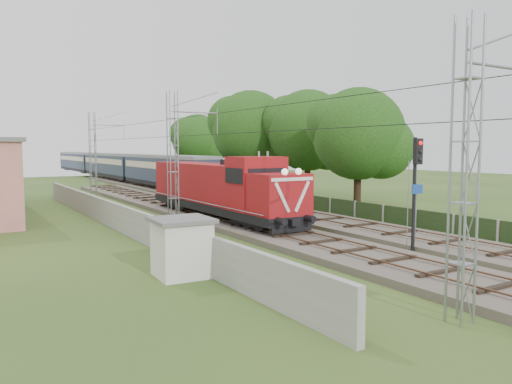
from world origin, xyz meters
TOP-DOWN VIEW (x-y plane):
  - ground at (0.00, 0.00)m, footprint 140.00×140.00m
  - track_main at (0.00, 7.00)m, footprint 4.20×70.00m
  - track_side at (5.00, 20.00)m, footprint 4.20×80.00m
  - catenary at (-2.95, 12.00)m, footprint 3.31×70.00m
  - boundary_wall at (-6.50, 12.00)m, footprint 0.25×40.00m
  - fence at (8.00, 3.00)m, footprint 0.12×32.00m
  - locomotive at (0.00, 11.64)m, footprint 2.78×15.89m
  - coach_rake at (5.00, 55.08)m, footprint 2.82×62.85m
  - signal_post at (2.84, -1.39)m, footprint 0.56×0.44m
  - relay_hut at (-7.40, 0.31)m, footprint 2.17×2.17m
  - tree_a at (10.38, 10.30)m, footprint 6.86×6.53m
  - tree_b at (12.79, 19.32)m, footprint 7.54×7.18m
  - tree_c at (10.24, 24.94)m, footprint 7.78×7.41m
  - tree_d at (13.38, 43.98)m, footprint 6.97×6.64m

SIDE VIEW (x-z plane):
  - ground at x=0.00m, z-range 0.00..0.00m
  - track_main at x=0.00m, z-range -0.04..0.41m
  - track_side at x=5.00m, z-range -0.04..0.41m
  - fence at x=8.00m, z-range 0.00..1.20m
  - boundary_wall at x=-6.50m, z-range 0.00..1.50m
  - relay_hut at x=-7.40m, z-range 0.01..2.14m
  - locomotive at x=0.00m, z-range 0.09..4.13m
  - coach_rake at x=5.00m, z-range 0.74..4.00m
  - signal_post at x=2.84m, z-range 0.95..6.05m
  - catenary at x=-2.95m, z-range 0.05..8.05m
  - tree_a at x=10.38m, z-range 1.10..9.99m
  - tree_d at x=13.38m, z-range 1.12..10.16m
  - tree_b at x=12.79m, z-range 1.21..10.98m
  - tree_c at x=10.24m, z-range 1.25..11.34m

